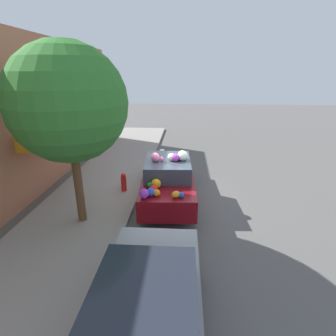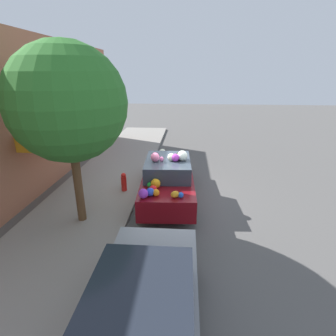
# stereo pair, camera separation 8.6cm
# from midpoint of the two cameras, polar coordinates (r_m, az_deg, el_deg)

# --- Properties ---
(ground_plane) EXTENTS (60.00, 60.00, 0.00)m
(ground_plane) POSITION_cam_midpoint_polar(r_m,az_deg,el_deg) (9.64, 0.38, -6.47)
(ground_plane) COLOR #565451
(sidewalk_curb) EXTENTS (24.00, 3.20, 0.13)m
(sidewalk_curb) POSITION_cam_midpoint_polar(r_m,az_deg,el_deg) (10.15, -15.07, -5.38)
(sidewalk_curb) COLOR gray
(sidewalk_curb) RESTS_ON ground
(building_facade) EXTENTS (18.00, 1.20, 5.64)m
(building_facade) POSITION_cam_midpoint_polar(r_m,az_deg,el_deg) (10.36, -28.25, 9.29)
(building_facade) COLOR #B26B4C
(building_facade) RESTS_ON ground
(street_tree) EXTENTS (3.10, 3.10, 4.98)m
(street_tree) POSITION_cam_midpoint_polar(r_m,az_deg,el_deg) (7.42, -20.67, 12.96)
(street_tree) COLOR brown
(street_tree) RESTS_ON sidewalk_curb
(fire_hydrant) EXTENTS (0.20, 0.20, 0.70)m
(fire_hydrant) POSITION_cam_midpoint_polar(r_m,az_deg,el_deg) (9.89, -9.35, -3.00)
(fire_hydrant) COLOR red
(fire_hydrant) RESTS_ON sidewalk_curb
(art_car) EXTENTS (4.63, 1.95, 1.88)m
(art_car) POSITION_cam_midpoint_polar(r_m,az_deg,el_deg) (9.27, 0.23, -2.10)
(art_car) COLOR maroon
(art_car) RESTS_ON ground
(parked_car_plain) EXTENTS (4.28, 1.79, 1.45)m
(parked_car_plain) POSITION_cam_midpoint_polar(r_m,az_deg,el_deg) (4.71, -4.94, -29.53)
(parked_car_plain) COLOR gray
(parked_car_plain) RESTS_ON ground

